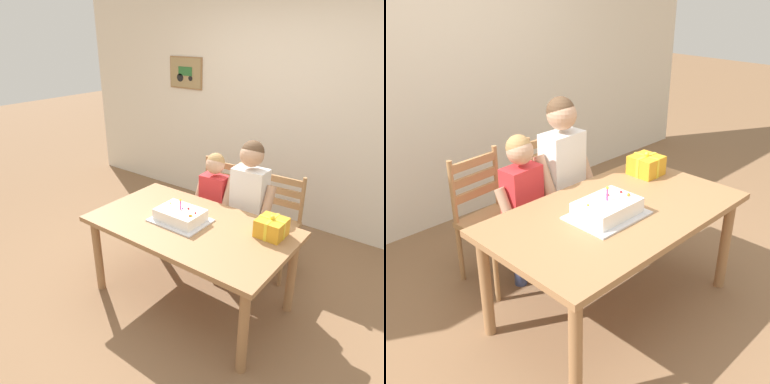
% 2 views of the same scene
% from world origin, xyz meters
% --- Properties ---
extents(ground_plane, '(20.00, 20.00, 0.00)m').
position_xyz_m(ground_plane, '(0.00, 0.00, 0.00)').
color(ground_plane, '#846042').
extents(back_wall, '(6.40, 0.11, 2.60)m').
position_xyz_m(back_wall, '(-0.01, 1.88, 1.30)').
color(back_wall, silver).
rests_on(back_wall, ground).
extents(dining_table, '(1.59, 0.91, 0.72)m').
position_xyz_m(dining_table, '(0.00, 0.00, 0.63)').
color(dining_table, '#9E7047').
rests_on(dining_table, ground).
extents(birthday_cake, '(0.44, 0.34, 0.19)m').
position_xyz_m(birthday_cake, '(-0.10, -0.01, 0.77)').
color(birthday_cake, silver).
rests_on(birthday_cake, dining_table).
extents(gift_box_red_large, '(0.21, 0.21, 0.17)m').
position_xyz_m(gift_box_red_large, '(0.58, 0.22, 0.79)').
color(gift_box_red_large, gold).
rests_on(gift_box_red_large, dining_table).
extents(chair_left, '(0.46, 0.46, 0.92)m').
position_xyz_m(chair_left, '(-0.33, 0.85, 0.47)').
color(chair_left, '#A87A4C').
rests_on(chair_left, ground).
extents(chair_right, '(0.44, 0.44, 0.92)m').
position_xyz_m(chair_right, '(0.32, 0.85, 0.47)').
color(chair_right, '#A87A4C').
rests_on(chair_right, ground).
extents(child_older, '(0.47, 0.27, 1.28)m').
position_xyz_m(child_older, '(0.16, 0.64, 0.78)').
color(child_older, '#38426B').
rests_on(child_older, ground).
extents(child_younger, '(0.40, 0.24, 1.10)m').
position_xyz_m(child_younger, '(-0.21, 0.64, 0.67)').
color(child_younger, '#38426B').
rests_on(child_younger, ground).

